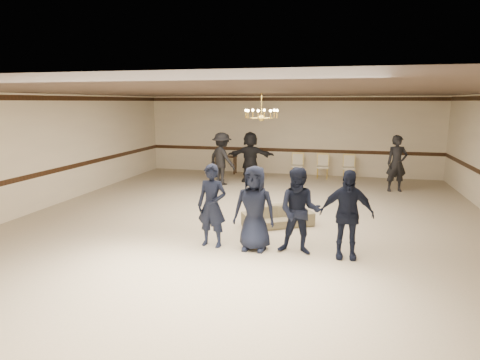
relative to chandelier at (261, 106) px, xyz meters
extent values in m
cube|color=tan|center=(0.00, -1.00, -2.88)|extent=(12.00, 14.00, 0.01)
cube|color=#2F221A|center=(0.00, -1.00, 0.33)|extent=(12.00, 14.00, 0.01)
cube|color=beige|center=(0.00, 6.00, -1.27)|extent=(12.00, 0.01, 3.20)
cube|color=beige|center=(0.00, -8.00, -1.27)|extent=(12.00, 0.01, 3.20)
cube|color=beige|center=(-6.00, -1.00, -1.27)|extent=(0.01, 14.00, 3.20)
cube|color=black|center=(0.00, 5.99, -1.88)|extent=(12.00, 0.02, 0.14)
cube|color=black|center=(0.00, 5.99, 0.21)|extent=(12.00, 0.02, 0.14)
imported|color=black|center=(-0.45, -2.97, -2.01)|extent=(0.67, 0.48, 1.74)
imported|color=black|center=(0.45, -2.97, -2.01)|extent=(0.87, 0.58, 1.74)
imported|color=black|center=(1.35, -2.97, -2.01)|extent=(0.87, 0.69, 1.74)
imported|color=black|center=(2.25, -2.97, -2.01)|extent=(1.05, 0.51, 1.74)
imported|color=#756B4E|center=(0.68, -1.28, -2.63)|extent=(1.79, 1.43, 0.49)
imported|color=black|center=(-2.06, 3.23, -1.93)|extent=(1.41, 1.25, 1.89)
imported|color=black|center=(-1.16, 3.93, -1.93)|extent=(1.81, 0.75, 1.89)
imported|color=black|center=(3.94, 3.53, -1.93)|extent=(0.79, 0.62, 1.89)
cube|color=#321E10|center=(-2.56, 5.48, -2.50)|extent=(0.91, 0.43, 0.75)
camera|label=1|loc=(2.07, -10.69, 0.11)|focal=30.24mm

